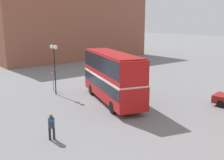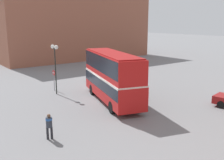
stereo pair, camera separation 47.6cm
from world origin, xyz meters
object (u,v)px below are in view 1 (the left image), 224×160
Objects in this scene: no_entry_sign at (53,77)px; street_lamp_twin_globe at (54,55)px; pedestrian_foreground at (51,124)px; double_decker_bus at (112,74)px.

street_lamp_twin_globe is at bearing -16.76° from no_entry_sign.
pedestrian_foreground is at bearing -26.45° from no_entry_sign.
no_entry_sign is at bearing 163.24° from street_lamp_twin_globe.
double_decker_bus is 5.95× the size of pedestrian_foreground.
double_decker_bus reaches higher than no_entry_sign.
double_decker_bus is 7.76m from no_entry_sign.
pedestrian_foreground is 0.33× the size of street_lamp_twin_globe.
pedestrian_foreground is at bearing -45.84° from double_decker_bus.
no_entry_sign is at bearing -0.03° from pedestrian_foreground.
double_decker_bus is 6.69m from street_lamp_twin_globe.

